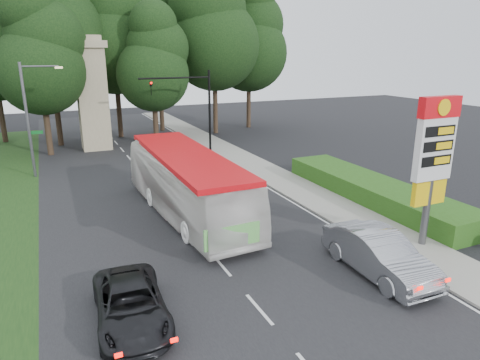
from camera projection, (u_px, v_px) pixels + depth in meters
name	position (u px, v px, depth m)	size (l,w,h in m)	color
ground	(266.00, 318.00, 14.44)	(120.00, 120.00, 0.00)	black
road_surface	(170.00, 206.00, 24.91)	(14.00, 80.00, 0.02)	black
sidewalk_right	(295.00, 187.00, 28.26)	(3.00, 80.00, 0.12)	gray
hedge	(373.00, 191.00, 25.79)	(3.00, 14.00, 1.20)	#264C14
gas_station_pylon	(434.00, 152.00, 18.54)	(2.10, 0.45, 6.85)	#59595E
traffic_signal_mast	(195.00, 101.00, 36.30)	(6.10, 0.35, 7.20)	black
streetlight_signs	(30.00, 115.00, 29.63)	(2.75, 0.98, 8.00)	#59595E
monument	(92.00, 93.00, 38.38)	(3.00, 3.00, 10.05)	#9B8E6E
tree_center_left	(45.00, 12.00, 37.84)	(10.08, 10.08, 19.80)	#2D2116
tree_center_right	(112.00, 27.00, 42.24)	(9.24, 9.24, 18.15)	#2D2116
tree_east_near	(158.00, 42.00, 46.34)	(8.12, 8.12, 15.95)	#2D2116
tree_east_mid	(214.00, 25.00, 44.35)	(9.52, 9.52, 18.70)	#2D2116
tree_far_east	(249.00, 36.00, 48.35)	(8.68, 8.68, 17.05)	#2D2116
tree_monument_left	(38.00, 51.00, 34.91)	(7.28, 7.28, 14.30)	#2D2116
tree_monument_right	(152.00, 59.00, 39.29)	(6.72, 6.72, 13.20)	#2D2116
transit_bus	(187.00, 185.00, 23.01)	(2.95, 12.59, 3.51)	white
sedan_silver	(379.00, 254.00, 17.07)	(1.87, 5.36, 1.77)	#9E9FA5
suv_charcoal	(131.00, 304.00, 14.02)	(2.21, 4.80, 1.33)	black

